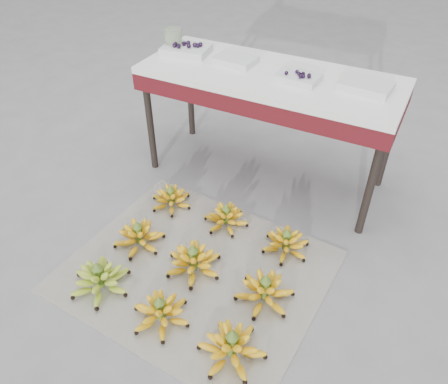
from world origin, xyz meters
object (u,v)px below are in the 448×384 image
at_px(bunch_front_right, 232,347).
at_px(bunch_back_right, 286,243).
at_px(bunch_mid_right, 265,291).
at_px(bunch_front_left, 100,279).
at_px(bunch_mid_center, 194,261).
at_px(tray_left, 235,60).
at_px(glass_jar, 173,40).
at_px(tray_far_left, 186,49).
at_px(vendor_table, 270,86).
at_px(tray_right, 299,77).
at_px(bunch_back_center, 226,218).
at_px(bunch_back_left, 171,199).
at_px(newspaper_mat, 196,270).
at_px(tray_far_right, 366,86).
at_px(bunch_front_center, 161,312).
at_px(bunch_mid_left, 139,236).

distance_m(bunch_front_right, bunch_back_right, 0.68).
bearing_deg(bunch_mid_right, bunch_front_left, -164.20).
relative_size(bunch_mid_center, bunch_mid_right, 1.22).
xyz_separation_m(tray_left, glass_jar, (-0.42, 0.01, 0.05)).
relative_size(bunch_front_left, tray_far_left, 1.26).
bearing_deg(glass_jar, bunch_back_right, -30.75).
relative_size(vendor_table, tray_right, 6.25).
xyz_separation_m(bunch_back_right, glass_jar, (-1.04, 0.62, 0.72)).
height_order(bunch_front_left, tray_left, tray_left).
distance_m(bunch_front_left, bunch_back_right, 0.96).
relative_size(bunch_back_center, tray_left, 1.15).
bearing_deg(bunch_back_left, tray_left, 77.06).
bearing_deg(newspaper_mat, tray_right, 80.43).
distance_m(tray_right, tray_far_right, 0.35).
height_order(bunch_front_center, glass_jar, glass_jar).
distance_m(bunch_front_right, tray_far_right, 1.46).
height_order(bunch_front_center, bunch_mid_right, bunch_mid_right).
height_order(bunch_front_right, bunch_back_center, bunch_front_right).
bearing_deg(bunch_mid_center, tray_left, 129.08).
height_order(bunch_front_left, bunch_front_right, bunch_front_left).
distance_m(bunch_back_left, vendor_table, 0.87).
xyz_separation_m(bunch_mid_left, tray_far_left, (-0.22, 0.93, 0.67)).
bearing_deg(bunch_front_center, bunch_back_left, 124.43).
height_order(newspaper_mat, bunch_front_center, bunch_front_center).
xyz_separation_m(bunch_mid_right, tray_far_left, (-0.97, 0.96, 0.67)).
bearing_deg(bunch_back_left, bunch_back_center, -0.23).
bearing_deg(tray_far_right, bunch_front_left, -124.16).
bearing_deg(bunch_mid_center, glass_jar, 149.57).
bearing_deg(bunch_back_left, vendor_table, 55.95).
xyz_separation_m(bunch_front_center, tray_right, (0.14, 1.22, 0.67)).
distance_m(bunch_front_left, tray_right, 1.46).
bearing_deg(bunch_back_center, bunch_mid_right, -51.82).
bearing_deg(bunch_mid_right, bunch_mid_left, 171.31).
distance_m(tray_left, tray_far_right, 0.76).
bearing_deg(bunch_mid_right, newspaper_mat, 172.34).
relative_size(tray_far_left, tray_left, 1.25).
relative_size(bunch_front_center, vendor_table, 0.19).
bearing_deg(tray_far_right, bunch_back_left, -147.17).
bearing_deg(glass_jar, tray_far_left, -4.23).
distance_m(newspaper_mat, bunch_back_right, 0.49).
distance_m(bunch_front_right, tray_right, 1.42).
relative_size(tray_left, tray_right, 1.03).
bearing_deg(bunch_front_right, bunch_front_left, 171.47).
height_order(bunch_back_right, tray_far_right, tray_far_right).
bearing_deg(bunch_front_center, tray_far_right, 73.98).
bearing_deg(bunch_front_right, bunch_back_right, 85.74).
xyz_separation_m(bunch_back_right, tray_far_left, (-0.94, 0.61, 0.68)).
relative_size(bunch_front_center, tray_right, 1.22).
distance_m(bunch_back_left, tray_left, 0.90).
distance_m(vendor_table, glass_jar, 0.68).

